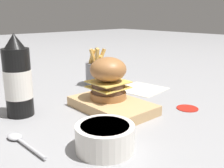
# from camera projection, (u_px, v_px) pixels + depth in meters

# --- Properties ---
(ground_plane) EXTENTS (6.00, 6.00, 0.00)m
(ground_plane) POSITION_uv_depth(u_px,v_px,m) (101.00, 113.00, 0.73)
(ground_plane) COLOR gray
(serving_board) EXTENTS (0.24, 0.15, 0.03)m
(serving_board) POSITION_uv_depth(u_px,v_px,m) (112.00, 106.00, 0.75)
(serving_board) COLOR tan
(serving_board) RESTS_ON ground_plane
(burger) EXTENTS (0.11, 0.11, 0.12)m
(burger) POSITION_uv_depth(u_px,v_px,m) (108.00, 78.00, 0.75)
(burger) COLOR #9E6638
(burger) RESTS_ON serving_board
(ketchup_bottle) EXTENTS (0.07, 0.07, 0.22)m
(ketchup_bottle) POSITION_uv_depth(u_px,v_px,m) (18.00, 80.00, 0.69)
(ketchup_bottle) COLOR black
(ketchup_bottle) RESTS_ON ground_plane
(fries_basket) EXTENTS (0.10, 0.10, 0.15)m
(fries_basket) POSITION_uv_depth(u_px,v_px,m) (99.00, 73.00, 1.01)
(fries_basket) COLOR slate
(fries_basket) RESTS_ON ground_plane
(side_bowl) EXTENTS (0.12, 0.12, 0.05)m
(side_bowl) POSITION_uv_depth(u_px,v_px,m) (105.00, 137.00, 0.53)
(side_bowl) COLOR silver
(side_bowl) RESTS_ON ground_plane
(spoon) EXTENTS (0.15, 0.03, 0.01)m
(spoon) POSITION_uv_depth(u_px,v_px,m) (19.00, 139.00, 0.56)
(spoon) COLOR #B2B2B7
(spoon) RESTS_ON ground_plane
(ketchup_puddle) EXTENTS (0.06, 0.06, 0.00)m
(ketchup_puddle) POSITION_uv_depth(u_px,v_px,m) (187.00, 108.00, 0.76)
(ketchup_puddle) COLOR #B21E14
(ketchup_puddle) RESTS_ON ground_plane
(parchment_square) EXTENTS (0.17, 0.17, 0.00)m
(parchment_square) POSITION_uv_depth(u_px,v_px,m) (142.00, 89.00, 0.96)
(parchment_square) COLOR beige
(parchment_square) RESTS_ON ground_plane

